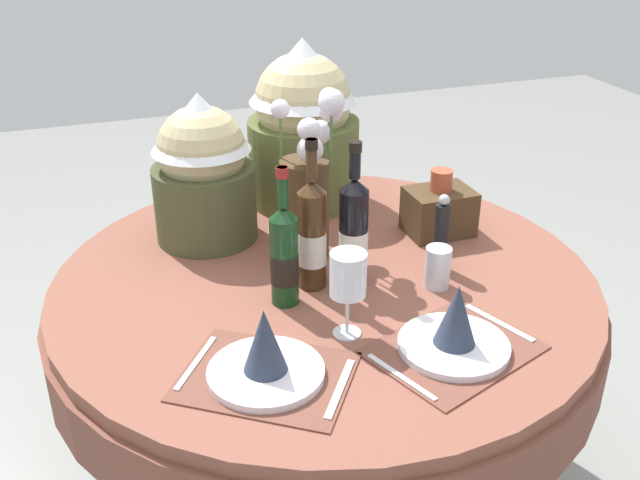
# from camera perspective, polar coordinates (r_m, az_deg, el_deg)

# --- Properties ---
(dining_table) EXTENTS (1.40, 1.40, 0.76)m
(dining_table) POSITION_cam_1_polar(r_m,az_deg,el_deg) (1.93, 0.34, -5.85)
(dining_table) COLOR brown
(dining_table) RESTS_ON ground
(place_setting_left) EXTENTS (0.43, 0.41, 0.16)m
(place_setting_left) POSITION_cam_1_polar(r_m,az_deg,el_deg) (1.48, -4.30, -9.21)
(place_setting_left) COLOR brown
(place_setting_left) RESTS_ON dining_table
(place_setting_right) EXTENTS (0.41, 0.36, 0.16)m
(place_setting_right) POSITION_cam_1_polar(r_m,az_deg,el_deg) (1.58, 10.52, -7.08)
(place_setting_right) COLOR brown
(place_setting_right) RESTS_ON dining_table
(flower_vase) EXTENTS (0.18, 0.19, 0.45)m
(flower_vase) POSITION_cam_1_polar(r_m,az_deg,el_deg) (1.88, -0.95, 4.16)
(flower_vase) COLOR #47331E
(flower_vase) RESTS_ON dining_table
(wine_bottle_left) EXTENTS (0.07, 0.07, 0.37)m
(wine_bottle_left) POSITION_cam_1_polar(r_m,az_deg,el_deg) (1.75, 2.64, 0.59)
(wine_bottle_left) COLOR black
(wine_bottle_left) RESTS_ON dining_table
(wine_bottle_centre) EXTENTS (0.07, 0.07, 0.38)m
(wine_bottle_centre) POSITION_cam_1_polar(r_m,az_deg,el_deg) (1.75, -0.63, 0.48)
(wine_bottle_centre) COLOR #422814
(wine_bottle_centre) RESTS_ON dining_table
(wine_bottle_right) EXTENTS (0.07, 0.07, 0.34)m
(wine_bottle_right) POSITION_cam_1_polar(r_m,az_deg,el_deg) (1.68, -2.81, -1.17)
(wine_bottle_right) COLOR #143819
(wine_bottle_right) RESTS_ON dining_table
(wine_glass_left) EXTENTS (0.08, 0.08, 0.20)m
(wine_glass_left) POSITION_cam_1_polar(r_m,az_deg,el_deg) (1.55, 2.21, -2.84)
(wine_glass_left) COLOR silver
(wine_glass_left) RESTS_ON dining_table
(tumbler_near_left) EXTENTS (0.06, 0.06, 0.11)m
(tumbler_near_left) POSITION_cam_1_polar(r_m,az_deg,el_deg) (1.81, 9.20, -2.12)
(tumbler_near_left) COLOR silver
(tumbler_near_left) RESTS_ON dining_table
(pepper_mill) EXTENTS (0.04, 0.04, 0.21)m
(pepper_mill) POSITION_cam_1_polar(r_m,az_deg,el_deg) (1.87, 9.48, 0.42)
(pepper_mill) COLOR black
(pepper_mill) RESTS_ON dining_table
(gift_tub_back_left) EXTENTS (0.28, 0.28, 0.41)m
(gift_tub_back_left) POSITION_cam_1_polar(r_m,az_deg,el_deg) (1.99, -9.18, 5.89)
(gift_tub_back_left) COLOR #474C2D
(gift_tub_back_left) RESTS_ON dining_table
(gift_tub_back_centre) EXTENTS (0.34, 0.34, 0.50)m
(gift_tub_back_centre) POSITION_cam_1_polar(r_m,az_deg,el_deg) (2.19, -1.33, 9.51)
(gift_tub_back_centre) COLOR #566033
(gift_tub_back_centre) RESTS_ON dining_table
(woven_basket_side_right) EXTENTS (0.18, 0.14, 0.19)m
(woven_basket_side_right) POSITION_cam_1_polar(r_m,az_deg,el_deg) (2.07, 9.30, 2.36)
(woven_basket_side_right) COLOR #47331E
(woven_basket_side_right) RESTS_ON dining_table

